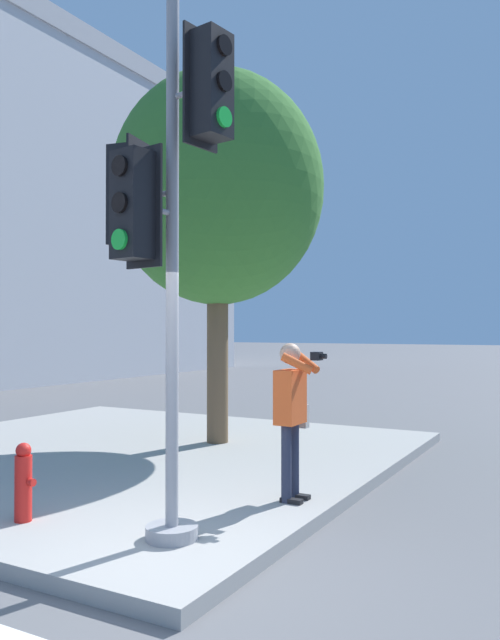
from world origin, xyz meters
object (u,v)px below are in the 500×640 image
traffic_signal_pole (161,207)px  street_tree (218,190)px  fire_hydrant (23,482)px  person_photographer (292,406)px

traffic_signal_pole → street_tree: (4.35, 2.11, 1.25)m
traffic_signal_pole → fire_hydrant: 2.97m
traffic_signal_pole → street_tree: size_ratio=0.86×
traffic_signal_pole → fire_hydrant: traffic_signal_pole is taller
street_tree → person_photographer: bearing=-135.3°
fire_hydrant → traffic_signal_pole: bearing=-85.2°
person_photographer → street_tree: (2.55, 2.53, 3.13)m
fire_hydrant → street_tree: bearing=7.3°
street_tree → fire_hydrant: size_ratio=8.09×
street_tree → fire_hydrant: (-4.48, -0.57, -3.78)m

